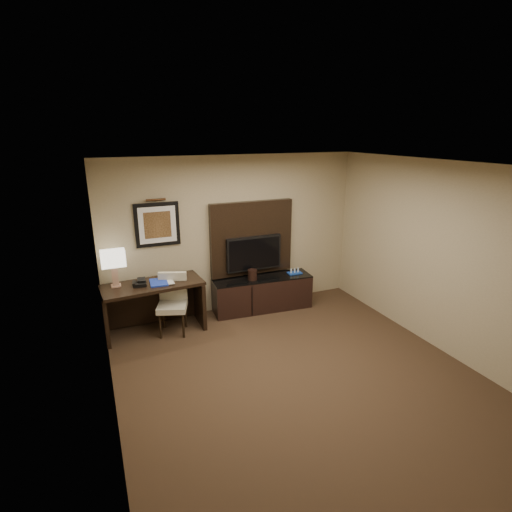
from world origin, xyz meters
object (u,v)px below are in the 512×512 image
table_lamp (114,269)px  desk_phone (140,283)px  desk_chair (172,306)px  ice_bucket (252,275)px  minibar_tray (295,271)px  desk (154,308)px  tv (254,253)px  credenza (262,293)px

table_lamp → desk_phone: table_lamp is taller
desk_chair → ice_bucket: (1.45, 0.23, 0.23)m
desk_chair → minibar_tray: 2.29m
desk → minibar_tray: (2.53, 0.06, 0.24)m
desk → desk_chair: bearing=-36.9°
minibar_tray → desk: bearing=-178.6°
desk → tv: (1.80, 0.24, 0.61)m
desk_phone → credenza: bearing=10.4°
desk_chair → credenza: bearing=28.4°
desk_chair → desk_phone: desk_chair is taller
tv → desk_phone: bearing=-172.7°
credenza → desk_phone: bearing=-172.4°
tv → desk: bearing=-172.4°
desk_phone → minibar_tray: (2.71, 0.07, -0.22)m
credenza → tv: tv is taller
tv → desk_phone: tv is taller
tv → ice_bucket: bearing=-119.6°
tv → desk_chair: bearing=-165.4°
tv → desk_chair: size_ratio=1.09×
table_lamp → desk_phone: 0.42m
desk → ice_bucket: desk is taller
tv → table_lamp: 2.33m
ice_bucket → minibar_tray: bearing=-0.6°
table_lamp → desk_phone: (0.34, -0.12, -0.23)m
credenza → desk: bearing=-172.6°
tv → desk_chair: (-1.55, -0.40, -0.56)m
desk → desk_chair: (0.25, -0.16, 0.05)m
table_lamp → ice_bucket: (2.23, -0.04, -0.40)m
ice_bucket → minibar_tray: (0.82, -0.01, -0.05)m
credenza → desk_chair: desk_chair is taller
desk_phone → tv: bearing=14.6°
desk → credenza: desk is taller
minibar_tray → credenza: bearing=176.3°
desk_chair → desk_phone: size_ratio=4.60×
desk → ice_bucket: (1.70, 0.07, 0.28)m
credenza → minibar_tray: (0.62, -0.04, 0.35)m
ice_bucket → credenza: bearing=8.9°
tv → table_lamp: (-2.33, -0.14, 0.07)m
credenza → tv: (-0.10, 0.14, 0.72)m
tv → minibar_tray: size_ratio=4.02×
credenza → desk_chair: (-1.65, -0.26, 0.16)m
desk → desk_phone: bearing=-179.7°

